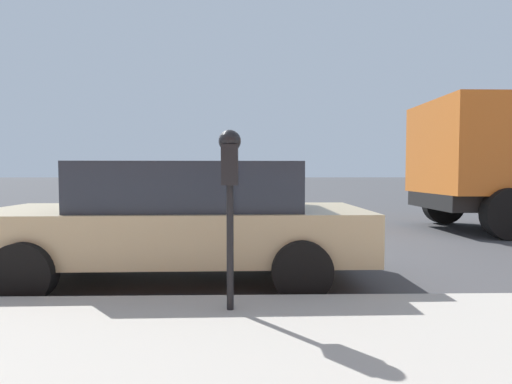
% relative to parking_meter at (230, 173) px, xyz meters
% --- Properties ---
extents(ground_plane, '(220.00, 220.00, 0.00)m').
position_rel_parking_meter_xyz_m(ground_plane, '(2.60, 0.69, -1.34)').
color(ground_plane, '#424244').
extents(parking_meter, '(0.21, 0.19, 1.54)m').
position_rel_parking_meter_xyz_m(parking_meter, '(0.00, 0.00, 0.00)').
color(parking_meter, black).
rests_on(parking_meter, sidewalk).
extents(car_tan, '(2.04, 4.61, 1.46)m').
position_rel_parking_meter_xyz_m(car_tan, '(1.57, 0.66, -0.57)').
color(car_tan, tan).
rests_on(car_tan, ground_plane).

